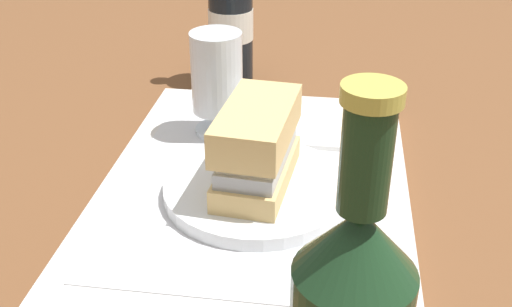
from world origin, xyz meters
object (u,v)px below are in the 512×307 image
plate (257,188)px  sandwich (258,144)px  beer_bottle (231,15)px  beer_glass (217,79)px

plate → sandwich: (0.00, -0.00, 0.05)m
sandwich → beer_bottle: size_ratio=0.51×
sandwich → beer_bottle: beer_bottle is taller
sandwich → beer_bottle: 0.34m
beer_glass → sandwich: bearing=-152.6°
plate → beer_bottle: bearing=14.2°
plate → beer_bottle: 0.36m
plate → beer_bottle: size_ratio=0.71×
plate → beer_glass: 0.16m
sandwich → beer_glass: bearing=32.9°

